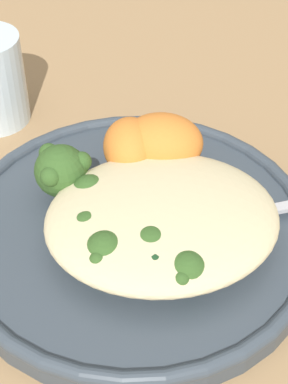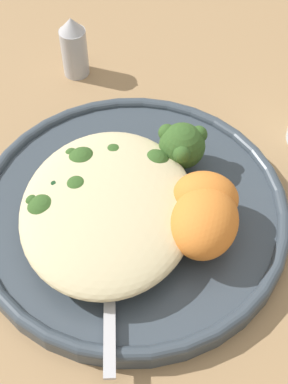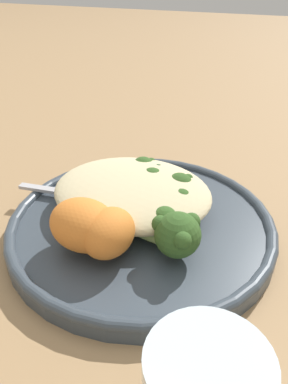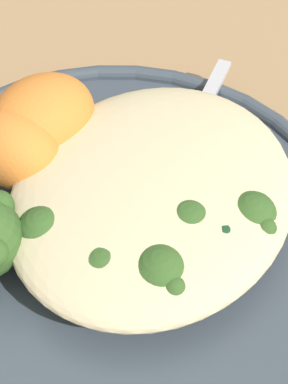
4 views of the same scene
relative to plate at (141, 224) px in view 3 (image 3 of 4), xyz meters
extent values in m
plane|color=#9E7A51|center=(-0.01, -0.01, -0.01)|extent=(4.00, 4.00, 0.00)
cylinder|color=#38424C|center=(0.00, 0.00, 0.00)|extent=(0.28, 0.28, 0.02)
torus|color=#38424C|center=(0.00, 0.00, 0.00)|extent=(0.28, 0.28, 0.01)
ellipsoid|color=beige|center=(-0.02, 0.02, 0.03)|extent=(0.17, 0.15, 0.03)
ellipsoid|color=#9EBC66|center=(0.00, -0.03, 0.02)|extent=(0.10, 0.04, 0.01)
sphere|color=#335623|center=(0.05, -0.04, 0.03)|extent=(0.04, 0.04, 0.04)
sphere|color=#335623|center=(0.06, -0.03, 0.04)|extent=(0.02, 0.02, 0.02)
sphere|color=#335623|center=(0.04, -0.04, 0.04)|extent=(0.02, 0.02, 0.02)
sphere|color=#335623|center=(0.06, -0.06, 0.04)|extent=(0.02, 0.02, 0.02)
ellipsoid|color=#9EBC66|center=(0.00, -0.02, 0.02)|extent=(0.07, 0.02, 0.01)
sphere|color=#335623|center=(0.03, -0.02, 0.03)|extent=(0.03, 0.03, 0.03)
sphere|color=#335623|center=(0.04, -0.01, 0.03)|extent=(0.01, 0.01, 0.01)
sphere|color=#335623|center=(0.02, -0.01, 0.03)|extent=(0.01, 0.01, 0.01)
sphere|color=#335623|center=(0.02, -0.03, 0.03)|extent=(0.01, 0.01, 0.01)
sphere|color=#335623|center=(0.04, -0.03, 0.03)|extent=(0.01, 0.01, 0.01)
ellipsoid|color=#9EBC66|center=(0.00, -0.01, 0.02)|extent=(0.09, 0.07, 0.01)
sphere|color=#335623|center=(0.04, 0.02, 0.03)|extent=(0.03, 0.03, 0.03)
sphere|color=#335623|center=(0.04, 0.03, 0.03)|extent=(0.01, 0.01, 0.01)
sphere|color=#335623|center=(0.03, 0.03, 0.03)|extent=(0.01, 0.01, 0.01)
sphere|color=#335623|center=(0.03, 0.01, 0.03)|extent=(0.01, 0.01, 0.01)
sphere|color=#335623|center=(0.04, 0.01, 0.03)|extent=(0.01, 0.01, 0.01)
ellipsoid|color=#9EBC66|center=(0.00, 0.01, 0.02)|extent=(0.06, 0.08, 0.02)
sphere|color=#335623|center=(0.03, 0.05, 0.03)|extent=(0.03, 0.03, 0.03)
sphere|color=#335623|center=(0.03, 0.06, 0.03)|extent=(0.01, 0.01, 0.01)
sphere|color=#335623|center=(0.01, 0.05, 0.03)|extent=(0.01, 0.01, 0.01)
sphere|color=#335623|center=(0.03, 0.03, 0.03)|extent=(0.01, 0.01, 0.01)
ellipsoid|color=#9EBC66|center=(-0.01, 0.00, 0.02)|extent=(0.03, 0.09, 0.01)
sphere|color=#335623|center=(-0.01, 0.04, 0.03)|extent=(0.03, 0.03, 0.03)
sphere|color=#335623|center=(-0.01, 0.06, 0.03)|extent=(0.01, 0.01, 0.01)
sphere|color=#335623|center=(-0.01, 0.03, 0.03)|extent=(0.01, 0.01, 0.01)
ellipsoid|color=#9EBC66|center=(-0.02, 0.02, 0.02)|extent=(0.03, 0.11, 0.02)
sphere|color=#335623|center=(-0.03, 0.07, 0.03)|extent=(0.03, 0.03, 0.03)
sphere|color=#335623|center=(-0.02, 0.08, 0.03)|extent=(0.01, 0.01, 0.01)
sphere|color=#335623|center=(-0.04, 0.07, 0.03)|extent=(0.01, 0.01, 0.01)
sphere|color=#335623|center=(-0.02, 0.06, 0.03)|extent=(0.01, 0.01, 0.01)
ellipsoid|color=orange|center=(-0.01, -0.06, 0.03)|extent=(0.05, 0.06, 0.04)
ellipsoid|color=orange|center=(-0.03, -0.06, 0.03)|extent=(0.08, 0.07, 0.05)
sphere|color=#193D1E|center=(0.00, 0.05, 0.02)|extent=(0.02, 0.02, 0.02)
sphere|color=#193D1E|center=(-0.01, 0.06, 0.03)|extent=(0.02, 0.02, 0.02)
sphere|color=#193D1E|center=(-0.02, 0.06, 0.02)|extent=(0.02, 0.02, 0.02)
sphere|color=#193D1E|center=(-0.02, 0.05, 0.03)|extent=(0.02, 0.02, 0.02)
sphere|color=#193D1E|center=(-0.01, 0.04, 0.02)|extent=(0.02, 0.02, 0.02)
cube|color=#B7B7BC|center=(-0.12, 0.00, 0.01)|extent=(0.06, 0.02, 0.00)
ellipsoid|color=#B7B7BC|center=(-0.07, 0.01, 0.02)|extent=(0.05, 0.04, 0.01)
camera|label=1|loc=(0.04, 0.35, 0.36)|focal=60.00mm
camera|label=2|loc=(-0.28, -0.03, 0.39)|focal=50.00mm
camera|label=3|loc=(0.12, -0.30, 0.24)|focal=35.00mm
camera|label=4|loc=(0.18, 0.12, 0.29)|focal=60.00mm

